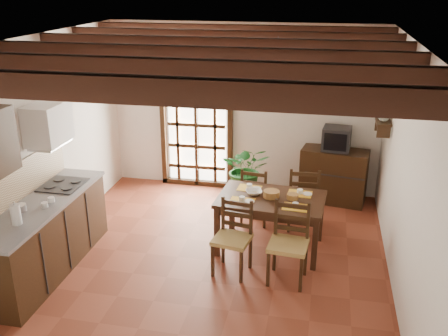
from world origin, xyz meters
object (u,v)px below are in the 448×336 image
(sideboard, at_px, (333,176))
(kitchen_counter, at_px, (45,236))
(chair_far_left, at_px, (256,205))
(pendant_lamp, at_px, (276,96))
(chair_near_left, at_px, (232,251))
(chair_far_right, at_px, (303,209))
(chair_near_right, at_px, (288,258))
(dining_table, at_px, (271,204))
(potted_plant, at_px, (246,170))
(crt_tv, at_px, (337,139))

(sideboard, bearing_deg, kitchen_counter, -131.41)
(chair_far_left, height_order, pendant_lamp, pendant_lamp)
(chair_near_left, xyz_separation_m, pendant_lamp, (0.39, 0.78, 1.79))
(kitchen_counter, relative_size, chair_far_right, 2.31)
(chair_near_right, bearing_deg, dining_table, 117.59)
(chair_near_right, height_order, pendant_lamp, pendant_lamp)
(sideboard, bearing_deg, potted_plant, -155.51)
(sideboard, bearing_deg, chair_far_right, -102.45)
(chair_far_right, distance_m, crt_tv, 1.37)
(kitchen_counter, xyz_separation_m, chair_far_right, (3.07, 1.77, -0.17))
(potted_plant, height_order, pendant_lamp, pendant_lamp)
(chair_far_right, bearing_deg, potted_plant, -40.39)
(dining_table, distance_m, potted_plant, 1.48)
(dining_table, bearing_deg, chair_far_left, 116.11)
(chair_near_right, relative_size, potted_plant, 0.46)
(sideboard, height_order, pendant_lamp, pendant_lamp)
(dining_table, height_order, pendant_lamp, pendant_lamp)
(chair_far_left, relative_size, crt_tv, 1.89)
(chair_far_left, bearing_deg, potted_plant, -60.80)
(kitchen_counter, distance_m, crt_tv, 4.53)
(dining_table, distance_m, crt_tv, 1.96)
(potted_plant, bearing_deg, chair_near_right, -68.06)
(chair_near_left, distance_m, sideboard, 2.71)
(pendant_lamp, bearing_deg, kitchen_counter, -156.01)
(chair_near_right, height_order, potted_plant, potted_plant)
(chair_far_left, xyz_separation_m, sideboard, (1.12, 1.01, 0.16))
(chair_far_left, distance_m, potted_plant, 0.75)
(chair_far_left, height_order, sideboard, chair_far_left)
(dining_table, distance_m, chair_far_left, 0.87)
(dining_table, height_order, chair_far_right, chair_far_right)
(chair_near_right, height_order, crt_tv, crt_tv)
(chair_near_right, distance_m, sideboard, 2.52)
(kitchen_counter, distance_m, chair_far_left, 3.00)
(kitchen_counter, xyz_separation_m, sideboard, (3.49, 2.83, -0.03))
(kitchen_counter, bearing_deg, chair_near_right, 6.96)
(chair_near_right, distance_m, chair_far_left, 1.57)
(chair_far_left, height_order, crt_tv, crt_tv)
(kitchen_counter, bearing_deg, pendant_lamp, 23.99)
(dining_table, distance_m, chair_near_right, 0.86)
(sideboard, xyz_separation_m, pendant_lamp, (-0.82, -1.64, 1.64))
(chair_far_left, bearing_deg, chair_far_right, -176.15)
(chair_near_right, bearing_deg, chair_far_right, 91.41)
(chair_near_left, bearing_deg, chair_far_right, 69.69)
(dining_table, xyz_separation_m, chair_far_right, (0.39, 0.68, -0.35))
(chair_far_right, xyz_separation_m, sideboard, (0.43, 1.06, 0.14))
(chair_far_left, xyz_separation_m, potted_plant, (-0.25, 0.64, 0.29))
(chair_near_left, relative_size, pendant_lamp, 1.10)
(crt_tv, xyz_separation_m, pendant_lamp, (-0.82, -1.63, 1.01))
(chair_near_left, distance_m, crt_tv, 2.81)
(potted_plant, bearing_deg, pendant_lamp, -66.67)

